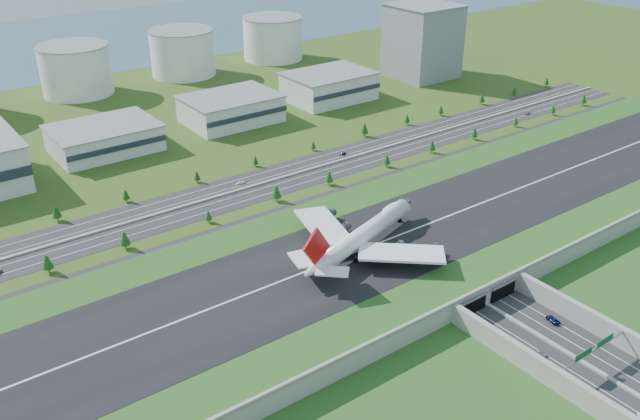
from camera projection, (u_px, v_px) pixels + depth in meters
ground at (399, 251)px, 295.25m from camera, size 1200.00×1200.00×0.00m
airfield_deck at (399, 243)px, 293.31m from camera, size 520.00×100.00×9.20m
underpass_road at (603, 367)px, 222.37m from camera, size 38.80×120.40×8.00m
sign_gantry_near at (594, 351)px, 223.90m from camera, size 38.70×0.70×9.80m
north_expressway at (279, 179)px, 363.37m from camera, size 560.00×36.00×0.12m
tree_row at (289, 170)px, 362.32m from camera, size 503.25×48.69×8.39m
hangar_mid_a at (104, 138)px, 396.49m from camera, size 58.00×42.00×15.00m
hangar_mid_b at (231, 109)px, 440.87m from camera, size 58.00×42.00×17.00m
hangar_mid_c at (329, 86)px, 482.61m from camera, size 58.00×42.00×19.00m
office_tower at (422, 41)px, 528.11m from camera, size 46.00×46.00×55.00m
fuel_tank_b at (76, 70)px, 491.21m from camera, size 50.00×50.00×35.00m
fuel_tank_c at (183, 53)px, 536.04m from camera, size 50.00×50.00×35.00m
fuel_tank_d at (273, 38)px, 580.88m from camera, size 50.00×50.00×35.00m
bay_water at (56, 43)px, 639.57m from camera, size 1200.00×260.00×0.06m
boeing_747 at (363, 235)px, 278.03m from camera, size 76.82×71.54×24.47m
car_0 at (541, 353)px, 232.59m from camera, size 2.71×4.26×1.35m
car_2 at (553, 319)px, 249.51m from camera, size 3.97×6.43×1.66m
car_5 at (342, 154)px, 393.06m from camera, size 4.09×1.53×1.33m
car_6 at (527, 113)px, 457.62m from camera, size 6.16×4.27×1.56m
car_7 at (240, 183)px, 357.09m from camera, size 4.80×2.59×1.32m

